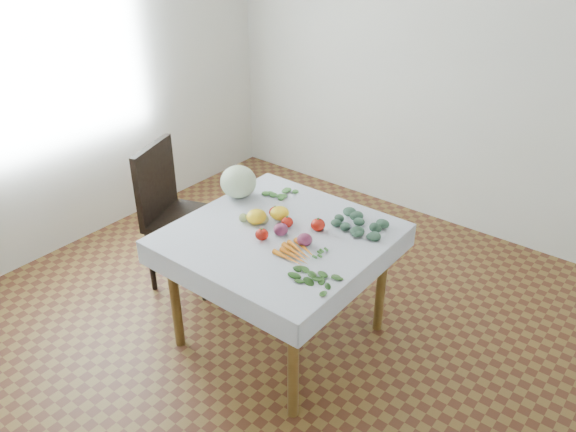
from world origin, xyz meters
name	(u,v)px	position (x,y,z in m)	size (l,w,h in m)	color
ground	(281,335)	(0.00, 0.00, 0.00)	(4.00, 4.00, 0.00)	brown
back_wall	(446,58)	(0.00, 2.00, 1.35)	(4.00, 0.04, 2.70)	silver
left_wall	(59,69)	(-2.00, 0.00, 1.35)	(0.04, 4.00, 2.70)	silver
table	(280,248)	(0.00, 0.00, 0.65)	(1.00, 1.00, 0.75)	brown
tablecloth	(280,233)	(0.00, 0.00, 0.75)	(1.12, 1.12, 0.01)	white
chair	(173,206)	(-0.97, 0.05, 0.58)	(0.58, 0.58, 1.01)	black
cabbage	(238,182)	(-0.48, 0.18, 0.86)	(0.23, 0.23, 0.20)	silver
tomato_a	(275,212)	(-0.13, 0.12, 0.79)	(0.07, 0.07, 0.06)	#B0160B
tomato_b	(318,225)	(0.16, 0.15, 0.79)	(0.08, 0.08, 0.07)	#B0160B
tomato_c	(262,234)	(-0.03, -0.12, 0.79)	(0.07, 0.07, 0.07)	#B0160B
tomato_d	(287,222)	(-0.01, 0.08, 0.79)	(0.07, 0.07, 0.06)	#B0160B
heirloom_back	(280,213)	(-0.10, 0.12, 0.80)	(0.11, 0.11, 0.08)	gold
heirloom_front	(257,217)	(-0.17, 0.00, 0.80)	(0.12, 0.12, 0.08)	gold
onion_a	(281,229)	(0.02, -0.02, 0.79)	(0.08, 0.08, 0.07)	#5B1A42
onion_b	(305,240)	(0.19, -0.02, 0.79)	(0.08, 0.08, 0.07)	#5B1A42
tomatillo_cluster	(253,219)	(-0.19, -0.01, 0.78)	(0.12, 0.11, 0.05)	#A1B568
carrot_bunch	(296,253)	(0.22, -0.13, 0.77)	(0.20, 0.20, 0.03)	orange
kale_bunch	(360,224)	(0.33, 0.33, 0.78)	(0.30, 0.27, 0.04)	#31513D
basil_bunch	(316,278)	(0.42, -0.23, 0.76)	(0.27, 0.18, 0.01)	#254D18
dill_bunch	(278,192)	(-0.31, 0.37, 0.77)	(0.20, 0.15, 0.02)	#49843C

